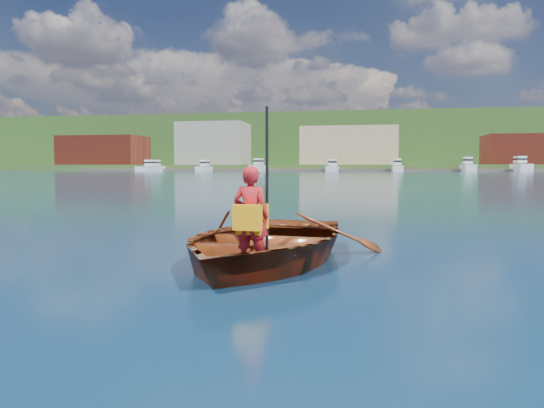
{
  "coord_description": "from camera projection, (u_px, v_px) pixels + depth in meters",
  "views": [
    {
      "loc": [
        1.89,
        -6.84,
        1.29
      ],
      "look_at": [
        0.59,
        0.17,
        0.79
      ],
      "focal_mm": 35.0,
      "sensor_mm": 36.0,
      "label": 1
    }
  ],
  "objects": [
    {
      "name": "hillside_trees",
      "position": [
        265.0,
        131.0,
        248.22
      ],
      "size": [
        292.54,
        68.75,
        22.83
      ],
      "color": "#382314",
      "rests_on": "ground"
    },
    {
      "name": "waterfront_buildings",
      "position": [
        341.0,
        147.0,
        169.83
      ],
      "size": [
        202.0,
        16.0,
        14.0
      ],
      "color": "maroon",
      "rests_on": "ground"
    },
    {
      "name": "ground",
      "position": [
        227.0,
        263.0,
        7.14
      ],
      "size": [
        600.0,
        600.0,
        0.0
      ],
      "color": "#172A49",
      "rests_on": "ground"
    },
    {
      "name": "dock",
      "position": [
        331.0,
        170.0,
        154.01
      ],
      "size": [
        160.04,
        9.86,
        0.8
      ],
      "color": "brown",
      "rests_on": "ground"
    },
    {
      "name": "child_paddler",
      "position": [
        251.0,
        217.0,
        6.28
      ],
      "size": [
        0.47,
        0.37,
        1.91
      ],
      "color": "#B11A1F",
      "rests_on": "ground"
    },
    {
      "name": "marina_yachts",
      "position": [
        389.0,
        167.0,
        146.3
      ],
      "size": [
        145.85,
        13.82,
        4.43
      ],
      "color": "silver",
      "rests_on": "ground"
    },
    {
      "name": "shoreline",
      "position": [
        367.0,
        147.0,
        238.46
      ],
      "size": [
        400.0,
        140.0,
        22.0
      ],
      "color": "#455A2A",
      "rests_on": "ground"
    },
    {
      "name": "rowboat",
      "position": [
        264.0,
        242.0,
        7.2
      ],
      "size": [
        3.45,
        4.45,
        0.85
      ],
      "color": "#6A330F",
      "rests_on": "ground"
    }
  ]
}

